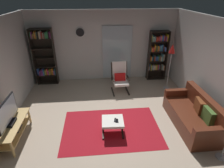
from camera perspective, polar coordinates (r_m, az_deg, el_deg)
ground_plane at (r=4.96m, az=-0.40°, el=-12.54°), size 7.02×7.02×0.00m
wall_back at (r=6.96m, az=-2.60°, el=11.64°), size 5.60×0.06×2.60m
wall_right at (r=5.21m, az=30.67°, el=2.14°), size 0.06×6.00×2.60m
glass_door_panel at (r=7.01m, az=1.60°, el=9.64°), size 1.10×0.01×2.00m
area_rug at (r=4.85m, az=-0.19°, el=-13.64°), size 2.46×1.66×0.01m
tv_stand at (r=4.99m, az=-28.75°, el=-12.01°), size 0.52×1.25×0.45m
television at (r=4.75m, az=-29.92°, el=-8.03°), size 0.20×0.96×0.58m
bookshelf_near_tv at (r=7.06m, az=-20.33°, el=8.24°), size 0.75×0.30×2.04m
bookshelf_near_sofa at (r=7.24m, az=13.95°, el=9.01°), size 0.70×0.30×1.88m
leather_sofa at (r=5.22m, az=24.09°, el=-8.88°), size 0.81×1.83×0.84m
lounge_armchair at (r=6.27m, az=2.47°, el=2.34°), size 0.59×0.68×1.02m
ottoman at (r=4.52m, az=0.21°, el=-11.97°), size 0.54×0.50×0.38m
tv_remote at (r=4.48m, az=0.99°, el=-11.18°), size 0.07×0.15×0.02m
cell_phone at (r=4.46m, az=1.51°, el=-11.40°), size 0.07×0.14×0.01m
floor_lamp_by_shelf at (r=6.43m, az=18.17°, el=9.35°), size 0.22×0.22×1.62m
wall_clock at (r=6.77m, az=-9.93°, el=15.61°), size 0.29×0.03×0.29m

